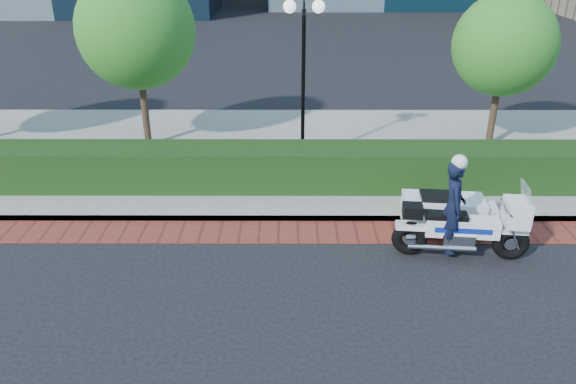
{
  "coord_description": "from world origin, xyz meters",
  "views": [
    {
      "loc": [
        0.65,
        -9.03,
        5.91
      ],
      "look_at": [
        0.62,
        1.41,
        1.0
      ],
      "focal_mm": 35.0,
      "sensor_mm": 36.0,
      "label": 1
    }
  ],
  "objects_px": {
    "tree_b": "(136,30)",
    "tree_c": "(504,45)",
    "lamppost": "(304,58)",
    "police_motorcycle": "(453,214)"
  },
  "relations": [
    {
      "from": "tree_c",
      "to": "lamppost",
      "type": "bearing_deg",
      "value": -166.7
    },
    {
      "from": "tree_c",
      "to": "police_motorcycle",
      "type": "height_order",
      "value": "tree_c"
    },
    {
      "from": "lamppost",
      "to": "tree_b",
      "type": "distance_m",
      "value": 4.71
    },
    {
      "from": "lamppost",
      "to": "police_motorcycle",
      "type": "xyz_separation_m",
      "value": [
        2.93,
        -4.27,
        -2.22
      ]
    },
    {
      "from": "tree_b",
      "to": "police_motorcycle",
      "type": "xyz_separation_m",
      "value": [
        7.43,
        -5.57,
        -2.7
      ]
    },
    {
      "from": "tree_b",
      "to": "tree_c",
      "type": "height_order",
      "value": "tree_b"
    },
    {
      "from": "lamppost",
      "to": "tree_c",
      "type": "height_order",
      "value": "tree_c"
    },
    {
      "from": "lamppost",
      "to": "tree_b",
      "type": "height_order",
      "value": "tree_b"
    },
    {
      "from": "lamppost",
      "to": "tree_b",
      "type": "relative_size",
      "value": 0.86
    },
    {
      "from": "tree_b",
      "to": "tree_c",
      "type": "xyz_separation_m",
      "value": [
        10.0,
        -0.0,
        -0.39
      ]
    }
  ]
}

